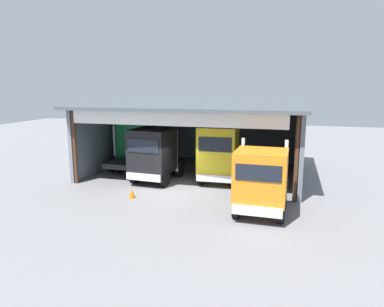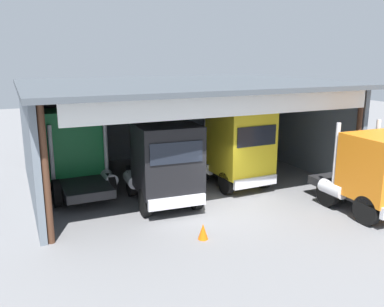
{
  "view_description": "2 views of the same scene",
  "coord_description": "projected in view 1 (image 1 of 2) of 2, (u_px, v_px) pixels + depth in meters",
  "views": [
    {
      "loc": [
        6.43,
        -18.94,
        6.21
      ],
      "look_at": [
        0.0,
        3.64,
        1.68
      ],
      "focal_mm": 32.62,
      "sensor_mm": 36.0,
      "label": 1
    },
    {
      "loc": [
        -7.69,
        -13.38,
        6.18
      ],
      "look_at": [
        0.0,
        3.64,
        1.68
      ],
      "focal_mm": 37.89,
      "sensor_mm": 36.0,
      "label": 2
    }
  ],
  "objects": [
    {
      "name": "ground_plane",
      "position": [
        175.0,
        192.0,
        20.8
      ],
      "size": [
        80.0,
        80.0,
        0.0
      ],
      "primitive_type": "plane",
      "color": "slate",
      "rests_on": "ground"
    },
    {
      "name": "traffic_cone",
      "position": [
        132.0,
        193.0,
        19.66
      ],
      "size": [
        0.36,
        0.36,
        0.56
      ],
      "primitive_type": "cone",
      "color": "orange",
      "rests_on": "ground"
    },
    {
      "name": "truck_orange_right_bay",
      "position": [
        261.0,
        181.0,
        16.8
      ],
      "size": [
        2.57,
        4.48,
        3.62
      ],
      "rotation": [
        0.0,
        0.0,
        3.12
      ],
      "color": "orange",
      "rests_on": "ground"
    },
    {
      "name": "truck_yellow_left_bay",
      "position": [
        219.0,
        153.0,
        22.6
      ],
      "size": [
        2.65,
        4.94,
        3.73
      ],
      "rotation": [
        0.0,
        0.0,
        3.18
      ],
      "color": "yellow",
      "rests_on": "ground"
    },
    {
      "name": "workshop_shed",
      "position": [
        201.0,
        123.0,
        25.76
      ],
      "size": [
        14.75,
        11.48,
        5.01
      ],
      "color": "slate",
      "rests_on": "ground"
    },
    {
      "name": "oil_drum",
      "position": [
        257.0,
        157.0,
        28.64
      ],
      "size": [
        0.58,
        0.58,
        0.95
      ],
      "primitive_type": "cylinder",
      "color": "#194CB2",
      "rests_on": "ground"
    },
    {
      "name": "truck_green_center_bay",
      "position": [
        134.0,
        142.0,
        26.8
      ],
      "size": [
        2.78,
        4.86,
        3.82
      ],
      "rotation": [
        0.0,
        0.0,
        0.01
      ],
      "color": "#197F3D",
      "rests_on": "ground"
    },
    {
      "name": "tool_cart",
      "position": [
        280.0,
        158.0,
        28.2
      ],
      "size": [
        0.9,
        0.6,
        1.0
      ],
      "primitive_type": "cube",
      "color": "#1E59A5",
      "rests_on": "ground"
    },
    {
      "name": "truck_black_center_left_bay",
      "position": [
        154.0,
        154.0,
        22.77
      ],
      "size": [
        2.69,
        5.43,
        3.55
      ],
      "rotation": [
        0.0,
        0.0,
        3.08
      ],
      "color": "black",
      "rests_on": "ground"
    }
  ]
}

